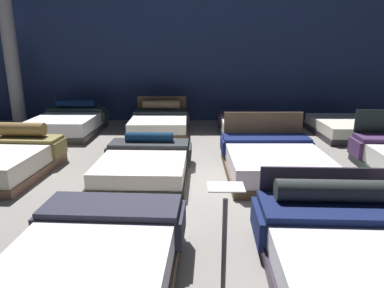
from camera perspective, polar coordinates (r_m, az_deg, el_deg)
The scene contains 13 objects.
ground_plane at distance 5.78m, azimuth 2.95°, elevation -6.30°, with size 18.00×18.00×0.02m, color gray.
showroom_back_wall at distance 10.43m, azimuth 2.04°, elevation 13.43°, with size 18.00×0.06×3.50m, color navy.
bed_1 at distance 3.45m, azimuth -15.81°, elevation -18.39°, with size 1.59×2.01×0.55m.
bed_2 at distance 3.74m, azimuth 24.51°, elevation -16.34°, with size 1.66×2.18×0.80m.
bed_4 at distance 6.85m, azimuth -28.64°, elevation -2.41°, with size 1.59×2.03×0.78m.
bed_5 at distance 6.05m, azimuth -7.85°, elevation -3.26°, with size 1.60×1.96×0.62m.
bed_6 at distance 6.20m, azimuth 13.28°, elevation -2.72°, with size 1.71×2.15×0.93m.
bed_8 at distance 9.47m, azimuth -19.74°, elevation 3.23°, with size 1.66×2.08×0.79m.
bed_9 at distance 8.89m, azimuth -5.36°, elevation 3.33°, with size 1.52×1.97×0.85m.
bed_10 at distance 8.98m, azimuth 9.49°, elevation 2.89°, with size 1.54×2.06×0.44m.
bed_11 at distance 9.52m, azimuth 24.09°, elevation 2.41°, with size 1.52×2.05×0.40m.
price_sign at distance 2.98m, azimuth 5.25°, elevation -19.29°, with size 0.28×0.24×1.13m.
support_pillar at distance 10.90m, azimuth -27.59°, elevation 11.82°, with size 0.37×0.37×3.50m, color #99999E.
Camera 1 is at (-0.23, -5.36, 2.15)m, focal length 32.26 mm.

